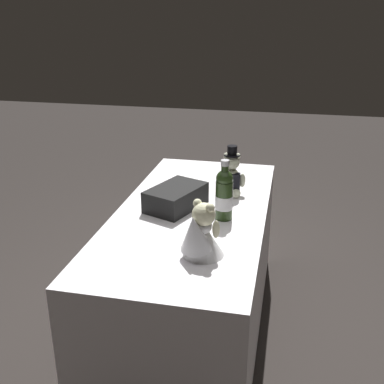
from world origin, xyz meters
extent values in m
plane|color=#2D2826|center=(0.00, 0.00, 0.00)|extent=(12.00, 12.00, 0.00)
cube|color=white|center=(0.00, 0.00, 0.36)|extent=(1.65, 0.75, 0.73)
ellipsoid|color=beige|center=(0.28, -0.16, 0.80)|extent=(0.12, 0.10, 0.15)
cube|color=black|center=(0.24, -0.17, 0.80)|extent=(0.05, 0.10, 0.11)
sphere|color=beige|center=(0.28, -0.16, 0.91)|extent=(0.09, 0.09, 0.09)
sphere|color=beige|center=(0.24, -0.17, 0.90)|extent=(0.04, 0.04, 0.04)
sphere|color=beige|center=(0.27, -0.13, 0.94)|extent=(0.03, 0.03, 0.03)
sphere|color=beige|center=(0.28, -0.19, 0.94)|extent=(0.03, 0.03, 0.03)
ellipsoid|color=beige|center=(0.26, -0.10, 0.81)|extent=(0.03, 0.03, 0.08)
ellipsoid|color=beige|center=(0.27, -0.23, 0.81)|extent=(0.03, 0.03, 0.08)
sphere|color=beige|center=(0.21, -0.14, 0.75)|extent=(0.05, 0.05, 0.05)
sphere|color=beige|center=(0.22, -0.20, 0.75)|extent=(0.05, 0.05, 0.05)
cylinder|color=black|center=(0.28, -0.16, 0.95)|extent=(0.09, 0.09, 0.01)
cylinder|color=black|center=(0.28, -0.16, 0.98)|extent=(0.05, 0.05, 0.05)
cone|color=white|center=(-0.44, -0.14, 0.80)|extent=(0.18, 0.18, 0.14)
ellipsoid|color=white|center=(-0.44, -0.14, 0.86)|extent=(0.08, 0.07, 0.06)
sphere|color=beige|center=(-0.44, -0.14, 0.91)|extent=(0.10, 0.10, 0.10)
sphere|color=beige|center=(-0.41, -0.17, 0.90)|extent=(0.04, 0.04, 0.04)
sphere|color=beige|center=(-0.46, -0.17, 0.95)|extent=(0.04, 0.04, 0.04)
sphere|color=beige|center=(-0.42, -0.11, 0.95)|extent=(0.04, 0.04, 0.04)
ellipsoid|color=beige|center=(-0.45, -0.20, 0.85)|extent=(0.03, 0.03, 0.08)
ellipsoid|color=beige|center=(-0.40, -0.11, 0.85)|extent=(0.03, 0.03, 0.08)
cone|color=white|center=(-0.49, -0.12, 0.84)|extent=(0.20, 0.19, 0.17)
cylinder|color=#233616|center=(-0.07, -0.17, 0.82)|extent=(0.08, 0.08, 0.19)
sphere|color=#233616|center=(-0.07, -0.17, 0.93)|extent=(0.08, 0.08, 0.08)
cylinder|color=#233616|center=(-0.07, -0.17, 0.98)|extent=(0.04, 0.04, 0.08)
cylinder|color=silver|center=(-0.07, -0.17, 1.01)|extent=(0.04, 0.04, 0.03)
cylinder|color=silver|center=(-0.07, -0.17, 0.81)|extent=(0.09, 0.09, 0.07)
cylinder|color=maroon|center=(0.33, 0.07, 0.73)|extent=(0.01, 0.13, 0.01)
cone|color=silver|center=(0.32, 0.13, 0.73)|extent=(0.01, 0.01, 0.01)
cube|color=black|center=(0.02, 0.09, 0.78)|extent=(0.37, 0.31, 0.11)
cube|color=#B7B7BF|center=(0.05, 0.00, 0.78)|extent=(0.04, 0.02, 0.03)
camera|label=1|loc=(-2.15, -0.46, 1.69)|focal=43.84mm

